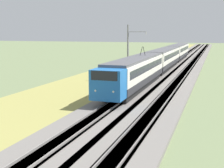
{
  "coord_description": "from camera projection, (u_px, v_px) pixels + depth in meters",
  "views": [
    {
      "loc": [
        -1.66,
        -8.49,
        6.6
      ],
      "look_at": [
        23.65,
        0.0,
        2.15
      ],
      "focal_mm": 50.0,
      "sensor_mm": 36.0,
      "label": 1
    }
  ],
  "objects": [
    {
      "name": "track_main",
      "position": [
        162.0,
        71.0,
        52.04
      ],
      "size": [
        240.0,
        1.57,
        0.45
      ],
      "color": "#4C4238",
      "rests_on": "ground"
    },
    {
      "name": "ballast_main",
      "position": [
        162.0,
        71.0,
        52.04
      ],
      "size": [
        240.0,
        4.4,
        0.3
      ],
      "color": "slate",
      "rests_on": "ground"
    },
    {
      "name": "passenger_train",
      "position": [
        165.0,
        57.0,
        53.97
      ],
      "size": [
        61.12,
        2.84,
        4.89
      ],
      "rotation": [
        0.0,
        0.0,
        3.14
      ],
      "color": "blue",
      "rests_on": "ground"
    },
    {
      "name": "catenary_mast_mid",
      "position": [
        128.0,
        53.0,
        40.92
      ],
      "size": [
        0.22,
        2.56,
        7.55
      ],
      "color": "slate",
      "rests_on": "ground"
    },
    {
      "name": "ballast_adjacent",
      "position": [
        186.0,
        72.0,
        50.82
      ],
      "size": [
        240.0,
        4.4,
        0.3
      ],
      "color": "slate",
      "rests_on": "ground"
    },
    {
      "name": "track_adjacent",
      "position": [
        186.0,
        72.0,
        50.82
      ],
      "size": [
        240.0,
        1.57,
        0.45
      ],
      "color": "#4C4238",
      "rests_on": "ground"
    },
    {
      "name": "grass_verge",
      "position": [
        132.0,
        71.0,
        53.71
      ],
      "size": [
        240.0,
        13.04,
        0.12
      ],
      "color": "#99934C",
      "rests_on": "ground"
    }
  ]
}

